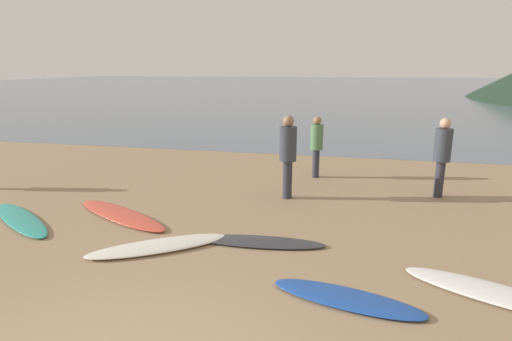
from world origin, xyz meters
name	(u,v)px	position (x,y,z in m)	size (l,w,h in m)	color
ground_plane	(285,163)	(0.00, 10.00, -0.10)	(120.00, 120.00, 0.20)	#997C5B
ocean_water	(338,86)	(0.00, 60.81, 0.00)	(140.00, 100.00, 0.01)	slate
surfboard_2	(21,219)	(-4.03, 3.75, 0.04)	(2.48, 0.51, 0.07)	teal
surfboard_3	(121,215)	(-2.32, 4.38, 0.04)	(2.64, 0.59, 0.08)	#D84C38
surfboard_4	(159,246)	(-0.97, 3.21, 0.05)	(2.23, 0.55, 0.09)	silver
surfboard_5	(259,242)	(0.56, 3.76, 0.03)	(2.16, 0.49, 0.07)	#333338
surfboard_6	(346,298)	(1.98, 2.33, 0.04)	(1.90, 0.53, 0.07)	#1E479E
surfboard_7	(499,295)	(3.84, 2.84, 0.04)	(2.30, 0.60, 0.08)	white
person_0	(317,142)	(1.10, 8.17, 0.94)	(0.32, 0.32, 1.59)	#2D2D38
person_1	(442,151)	(3.89, 7.08, 1.04)	(0.35, 0.35, 1.76)	#2D2D38
person_3	(288,150)	(0.64, 6.26, 1.07)	(0.37, 0.37, 1.82)	#2D2D38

